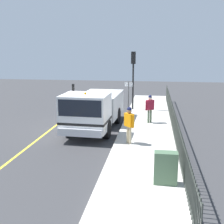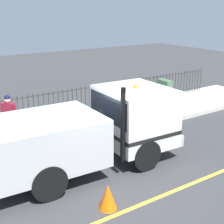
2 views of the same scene
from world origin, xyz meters
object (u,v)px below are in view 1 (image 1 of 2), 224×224
at_px(traffic_light_near, 133,69).
at_px(utility_cabinet, 166,168).
at_px(traffic_cone, 62,120).
at_px(work_truck, 94,108).
at_px(pedestrian_distant, 150,106).
at_px(street_sign, 128,95).
at_px(worker_standing, 129,121).

relative_size(traffic_light_near, utility_cabinet, 3.81).
xyz_separation_m(traffic_light_near, traffic_cone, (-3.89, -4.46, -2.76)).
bearing_deg(utility_cabinet, traffic_light_near, 99.48).
distance_m(work_truck, pedestrian_distant, 3.38).
bearing_deg(pedestrian_distant, street_sign, 109.77).
bearing_deg(street_sign, worker_standing, -84.43).
relative_size(worker_standing, traffic_cone, 2.66).
xyz_separation_m(worker_standing, street_sign, (-0.48, 4.89, 0.41)).
bearing_deg(traffic_light_near, street_sign, 92.60).
bearing_deg(utility_cabinet, worker_standing, 111.45).
bearing_deg(street_sign, pedestrian_distant, -33.42).
relative_size(traffic_light_near, street_sign, 1.75).
distance_m(utility_cabinet, street_sign, 9.06).
height_order(work_truck, traffic_light_near, traffic_light_near).
distance_m(pedestrian_distant, street_sign, 1.67).
xyz_separation_m(work_truck, worker_standing, (2.19, -2.56, -0.05)).
relative_size(traffic_light_near, traffic_cone, 6.35).
distance_m(worker_standing, traffic_light_near, 8.01).
bearing_deg(street_sign, traffic_light_near, 88.84).
height_order(worker_standing, pedestrian_distant, worker_standing).
height_order(pedestrian_distant, traffic_light_near, traffic_light_near).
bearing_deg(worker_standing, utility_cabinet, 158.21).
relative_size(pedestrian_distant, traffic_light_near, 0.40).
height_order(pedestrian_distant, street_sign, street_sign).
bearing_deg(traffic_light_near, worker_standing, 96.84).
bearing_deg(utility_cabinet, work_truck, 119.93).
bearing_deg(pedestrian_distant, traffic_light_near, 72.02).
xyz_separation_m(pedestrian_distant, street_sign, (-1.35, 0.89, 0.45)).
xyz_separation_m(worker_standing, pedestrian_distant, (0.87, 4.00, -0.04)).
bearing_deg(traffic_cone, traffic_light_near, 48.96).
height_order(work_truck, utility_cabinet, work_truck).
bearing_deg(traffic_light_near, pedestrian_distant, 112.59).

